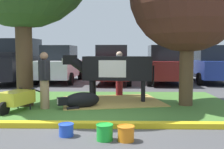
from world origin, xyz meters
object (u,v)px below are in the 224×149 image
Objects in this scene: cow_holstein at (115,69)px; sedan_blue at (210,64)px; calf_lying at (81,100)px; pickup_truck_black at (16,62)px; person_handler at (119,72)px; sedan_red at (112,65)px; bucket_orange at (126,133)px; bucket_blue at (66,130)px; wheelbarrow at (16,98)px; hatchback_white at (60,64)px; person_visitor_near at (44,79)px; bucket_green at (105,132)px; sedan_silver at (164,65)px.

cow_holstein is 0.70× the size of sedan_blue.
pickup_truck_black is at bearing 123.21° from calf_lying.
sedan_red is at bearing 94.42° from person_handler.
bucket_blue is at bearing 166.71° from bucket_orange.
wheelbarrow is (-2.90, -2.78, -0.53)m from person_handler.
calf_lying is 2.62m from person_handler.
hatchback_white is (-3.09, 5.75, -0.12)m from cow_holstein.
person_handler is 0.38× the size of sedan_blue.
person_visitor_near reaches higher than bucket_green.
sedan_blue is at bearing 8.63° from sedan_silver.
hatchback_white is 1.00× the size of sedan_blue.
sedan_red reaches higher than calf_lying.
cow_holstein is at bearing -131.82° from sedan_blue.
person_visitor_near reaches higher than cow_holstein.
bucket_blue is 9.99m from sedan_silver.
pickup_truck_black reaches higher than bucket_blue.
sedan_silver reaches higher than person_visitor_near.
wheelbarrow reaches higher than bucket_blue.
pickup_truck_black reaches higher than cow_holstein.
person_visitor_near is 5.01× the size of bucket_orange.
cow_holstein is 0.70× the size of sedan_red.
bucket_blue is 11.49m from sedan_blue.
cow_holstein reaches higher than calf_lying.
bucket_orange is 9.66m from sedan_red.
bucket_blue is at bearing 162.56° from bucket_green.
cow_holstein is at bearing 93.50° from bucket_orange.
bucket_green is 0.07× the size of sedan_silver.
person_handler is 5.07× the size of bucket_orange.
bucket_orange is (0.26, -4.20, -0.96)m from cow_holstein.
sedan_red and sedan_silver have the same top height.
person_handler is 1.01× the size of person_visitor_near.
calf_lying is at bearing -56.79° from pickup_truck_black.
sedan_red is (-0.43, 9.61, 0.83)m from bucket_orange.
sedan_silver is at bearing -171.37° from sedan_blue.
sedan_blue is at bearing 48.18° from cow_holstein.
bucket_blue is at bearing -88.75° from calf_lying.
bucket_orange is (0.09, -5.21, -0.76)m from person_handler.
calf_lying is 9.37m from sedan_blue.
wheelbarrow is at bearing -147.15° from cow_holstein.
sedan_red is at bearing 91.81° from cow_holstein.
sedan_silver is at bearing 61.63° from calf_lying.
bucket_green is at bearing -55.91° from person_visitor_near.
sedan_blue is at bearing 57.83° from bucket_blue.
person_visitor_near is at bearing 28.69° from wheelbarrow.
calf_lying is 0.29× the size of sedan_silver.
sedan_red reaches higher than bucket_blue.
sedan_red is (0.75, 9.33, 0.85)m from bucket_blue.
bucket_orange is (2.29, -2.82, -0.75)m from person_visitor_near.
person_visitor_near is (-2.20, -2.39, -0.01)m from person_handler.
sedan_blue reaches higher than wheelbarrow.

